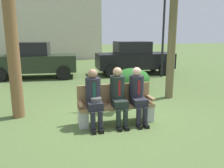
% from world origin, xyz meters
% --- Properties ---
extents(ground_plane, '(80.00, 80.00, 0.00)m').
position_xyz_m(ground_plane, '(0.00, 0.00, 0.00)').
color(ground_plane, '#516936').
extents(park_bench, '(1.76, 0.44, 0.90)m').
position_xyz_m(park_bench, '(-0.12, -0.22, 0.42)').
color(park_bench, '#99754C').
rests_on(park_bench, ground).
extents(seated_man_left, '(0.34, 0.72, 1.30)m').
position_xyz_m(seated_man_left, '(-0.65, -0.35, 0.72)').
color(seated_man_left, '#23232D').
rests_on(seated_man_left, ground).
extents(seated_man_middle, '(0.34, 0.72, 1.31)m').
position_xyz_m(seated_man_middle, '(-0.09, -0.34, 0.73)').
color(seated_man_middle, '#1E2823').
rests_on(seated_man_middle, ground).
extents(seated_man_right, '(0.34, 0.72, 1.30)m').
position_xyz_m(seated_man_right, '(0.38, -0.35, 0.73)').
color(seated_man_right, '#23232D').
rests_on(seated_man_right, ground).
extents(shrub_near_bench, '(1.31, 1.21, 0.82)m').
position_xyz_m(shrub_near_bench, '(1.30, 2.62, 0.41)').
color(shrub_near_bench, '#246622').
rests_on(shrub_near_bench, ground).
extents(parked_car_near, '(4.03, 2.02, 1.68)m').
position_xyz_m(parked_car_near, '(-2.36, 6.15, 0.84)').
color(parked_car_near, '#232D1E').
rests_on(parked_car_near, ground).
extents(parked_car_far, '(3.95, 1.82, 1.68)m').
position_xyz_m(parked_car_far, '(2.58, 5.92, 0.84)').
color(parked_car_far, black).
rests_on(parked_car_far, ground).
extents(street_lamp, '(0.24, 0.24, 3.85)m').
position_xyz_m(street_lamp, '(3.62, 4.84, 2.34)').
color(street_lamp, black).
rests_on(street_lamp, ground).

